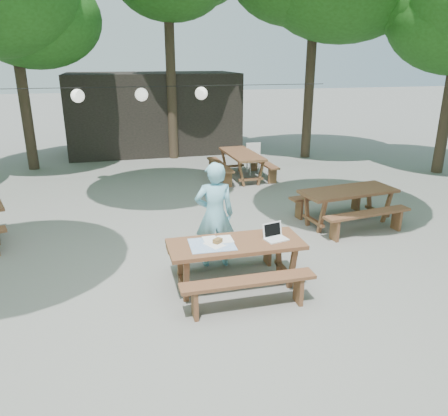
% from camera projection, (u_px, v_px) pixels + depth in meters
% --- Properties ---
extents(ground, '(80.00, 80.00, 0.00)m').
position_uv_depth(ground, '(193.00, 284.00, 6.79)').
color(ground, '#62625E').
rests_on(ground, ground).
extents(pavilion, '(6.00, 3.00, 2.80)m').
position_uv_depth(pavilion, '(153.00, 112.00, 16.05)').
color(pavilion, black).
rests_on(pavilion, ground).
extents(main_picnic_table, '(2.00, 1.58, 0.75)m').
position_uv_depth(main_picnic_table, '(235.00, 264.00, 6.57)').
color(main_picnic_table, brown).
rests_on(main_picnic_table, ground).
extents(picnic_table_ne, '(2.09, 1.81, 0.75)m').
position_uv_depth(picnic_table_ne, '(347.00, 206.00, 9.10)').
color(picnic_table_ne, brown).
rests_on(picnic_table_ne, ground).
extents(picnic_table_far_e, '(1.65, 2.03, 0.75)m').
position_uv_depth(picnic_table_far_e, '(242.00, 165.00, 12.54)').
color(picnic_table_far_e, brown).
rests_on(picnic_table_far_e, ground).
extents(woman, '(0.68, 0.48, 1.78)m').
position_uv_depth(woman, '(215.00, 215.00, 7.15)').
color(woman, '#7DCBE4').
rests_on(woman, ground).
extents(plastic_chair, '(0.46, 0.46, 0.90)m').
position_uv_depth(plastic_chair, '(255.00, 165.00, 13.12)').
color(plastic_chair, white).
rests_on(plastic_chair, ground).
extents(laptop, '(0.38, 0.33, 0.24)m').
position_uv_depth(laptop, '(274.00, 235.00, 6.55)').
color(laptop, white).
rests_on(laptop, main_picnic_table).
extents(tabletop_clutter, '(0.68, 0.59, 0.08)m').
position_uv_depth(tabletop_clutter, '(213.00, 243.00, 6.38)').
color(tabletop_clutter, '#3C7CCF').
rests_on(tabletop_clutter, main_picnic_table).
extents(paper_lanterns, '(9.00, 0.34, 0.38)m').
position_uv_depth(paper_lanterns, '(142.00, 94.00, 11.45)').
color(paper_lanterns, black).
rests_on(paper_lanterns, ground).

